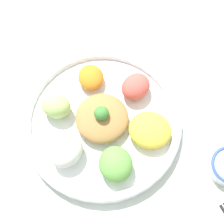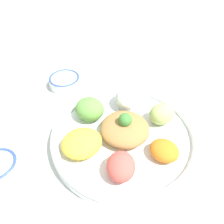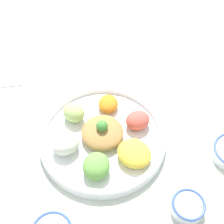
{
  "view_description": "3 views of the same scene",
  "coord_description": "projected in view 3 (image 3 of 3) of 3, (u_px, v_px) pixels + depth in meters",
  "views": [
    {
      "loc": [
        0.15,
        -0.2,
        0.7
      ],
      "look_at": [
        0.01,
        0.01,
        0.04
      ],
      "focal_mm": 50.0,
      "sensor_mm": 36.0,
      "label": 1
    },
    {
      "loc": [
        0.06,
        0.34,
        0.45
      ],
      "look_at": [
        0.03,
        -0.06,
        0.05
      ],
      "focal_mm": 35.0,
      "sensor_mm": 36.0,
      "label": 2
    },
    {
      "loc": [
        0.43,
        -0.26,
        0.78
      ],
      "look_at": [
        -0.02,
        0.03,
        0.08
      ],
      "focal_mm": 50.0,
      "sensor_mm": 36.0,
      "label": 3
    }
  ],
  "objects": [
    {
      "name": "ground_plane",
      "position": [
        107.0,
        138.0,
        0.92
      ],
      "size": [
        2.4,
        2.4,
        0.0
      ],
      "primitive_type": "plane",
      "color": "silver"
    },
    {
      "name": "serving_spoon_main",
      "position": [
        20.0,
        84.0,
        1.05
      ],
      "size": [
        0.07,
        0.11,
        0.01
      ],
      "rotation": [
        0.0,
        0.0,
        4.31
      ],
      "color": "beige",
      "rests_on": "ground_plane"
    },
    {
      "name": "salad_platter",
      "position": [
        103.0,
        137.0,
        0.89
      ],
      "size": [
        0.37,
        0.37,
        0.09
      ],
      "color": "white",
      "rests_on": "ground_plane"
    },
    {
      "name": "sauce_bowl_red",
      "position": [
        188.0,
        206.0,
        0.78
      ],
      "size": [
        0.09,
        0.09,
        0.04
      ],
      "color": "white",
      "rests_on": "ground_plane"
    }
  ]
}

